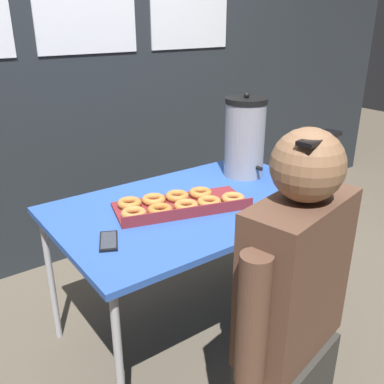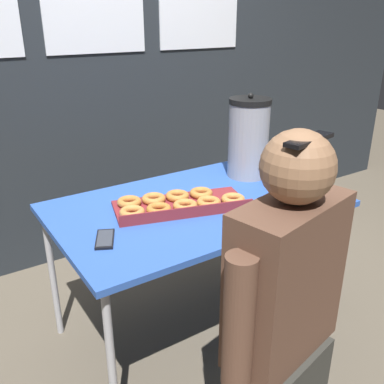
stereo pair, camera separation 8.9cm
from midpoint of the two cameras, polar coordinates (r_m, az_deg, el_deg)
The scene contains 7 objects.
ground_plane at distance 2.43m, azimuth 1.65°, elevation -17.59°, with size 12.00×12.00×0.00m, color brown.
back_wall at distance 2.89m, azimuth -11.69°, elevation 15.30°, with size 6.00×0.11×2.43m.
folding_table at distance 2.05m, azimuth 1.86°, elevation -2.58°, with size 1.34×0.83×0.74m.
donut_box at distance 1.97m, azimuth -0.55°, elevation -1.54°, with size 0.66×0.41×0.05m.
coffee_urn at distance 2.34m, azimuth 8.62°, elevation 7.13°, with size 0.22×0.25×0.45m.
cell_phone at distance 1.72m, azimuth -10.09°, elevation -6.20°, with size 0.13×0.17×0.01m.
person_seated at distance 1.54m, azimuth 13.63°, elevation -16.40°, with size 0.57×0.30×1.27m.
Camera 2 is at (-1.04, -1.54, 1.56)m, focal length 40.00 mm.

